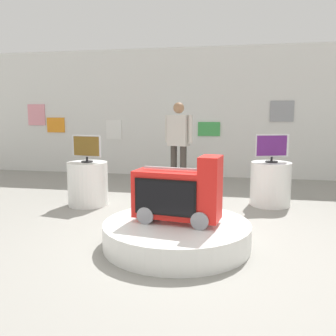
# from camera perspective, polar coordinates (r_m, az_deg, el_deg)

# --- Properties ---
(ground_plane) EXTENTS (30.00, 30.00, 0.00)m
(ground_plane) POSITION_cam_1_polar(r_m,az_deg,el_deg) (4.22, 0.72, -12.32)
(ground_plane) COLOR gray
(back_wall_display) EXTENTS (12.47, 0.13, 3.04)m
(back_wall_display) POSITION_cam_1_polar(r_m,az_deg,el_deg) (8.65, 6.32, 8.67)
(back_wall_display) COLOR silver
(back_wall_display) RESTS_ON ground
(main_display_pedestal) EXTENTS (1.69, 1.69, 0.28)m
(main_display_pedestal) POSITION_cam_1_polar(r_m,az_deg,el_deg) (4.20, 1.39, -10.42)
(main_display_pedestal) COLOR white
(main_display_pedestal) RESTS_ON ground
(novelty_firetruck_tv) EXTENTS (1.02, 0.51, 0.78)m
(novelty_firetruck_tv) POSITION_cam_1_polar(r_m,az_deg,el_deg) (4.06, 1.65, -4.38)
(novelty_firetruck_tv) COLOR gray
(novelty_firetruck_tv) RESTS_ON main_display_pedestal
(display_pedestal_left_rear) EXTENTS (0.65, 0.65, 0.72)m
(display_pedestal_left_rear) POSITION_cam_1_polar(r_m,az_deg,el_deg) (6.17, 15.98, -2.43)
(display_pedestal_left_rear) COLOR white
(display_pedestal_left_rear) RESTS_ON ground
(tv_on_left_rear) EXTENTS (0.53, 0.21, 0.46)m
(tv_on_left_rear) POSITION_cam_1_polar(r_m,az_deg,el_deg) (6.08, 16.21, 3.23)
(tv_on_left_rear) COLOR black
(tv_on_left_rear) RESTS_ON display_pedestal_left_rear
(display_pedestal_center_rear) EXTENTS (0.66, 0.66, 0.72)m
(display_pedestal_center_rear) POSITION_cam_1_polar(r_m,az_deg,el_deg) (6.09, -12.63, -2.44)
(display_pedestal_center_rear) COLOR white
(display_pedestal_center_rear) RESTS_ON ground
(tv_on_center_rear) EXTENTS (0.52, 0.19, 0.44)m
(tv_on_center_rear) POSITION_cam_1_polar(r_m,az_deg,el_deg) (6.00, -12.82, 3.22)
(tv_on_center_rear) COLOR black
(tv_on_center_rear) RESTS_ON display_pedestal_center_rear
(shopper_browsing_near_truck) EXTENTS (0.53, 0.31, 1.71)m
(shopper_browsing_near_truck) POSITION_cam_1_polar(r_m,az_deg,el_deg) (6.62, 1.69, 4.30)
(shopper_browsing_near_truck) COLOR #38332D
(shopper_browsing_near_truck) RESTS_ON ground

